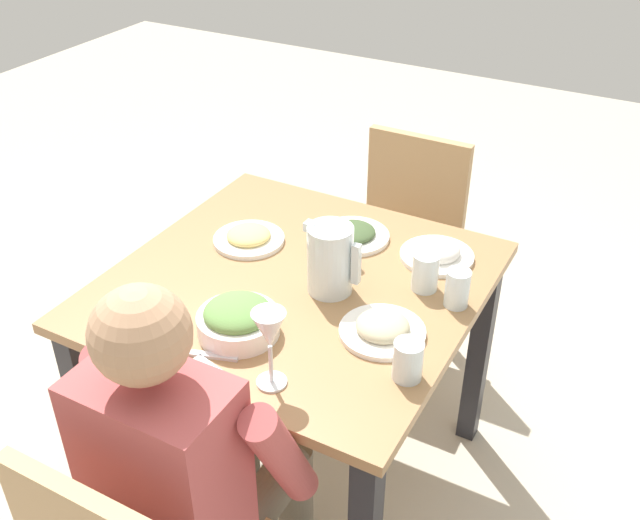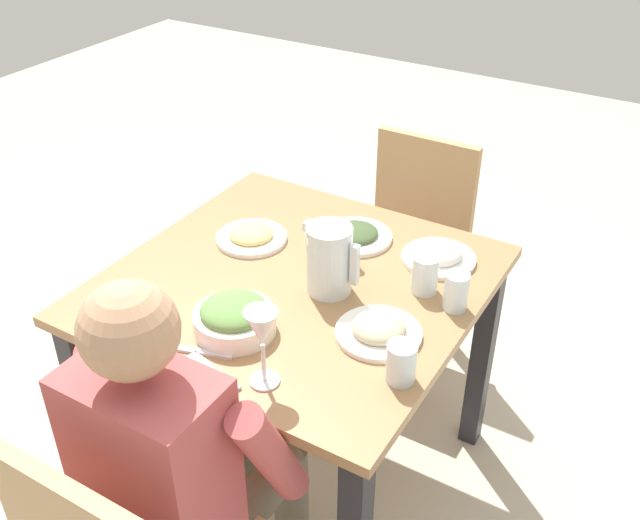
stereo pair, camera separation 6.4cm
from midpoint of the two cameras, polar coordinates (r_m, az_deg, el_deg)
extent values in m
plane|color=#B7AD99|center=(2.49, -2.39, -16.10)|extent=(8.00, 8.00, 0.00)
cube|color=#997047|center=(1.99, -2.88, -1.94)|extent=(0.96, 0.96, 0.03)
cube|color=#232328|center=(2.21, -18.24, -12.48)|extent=(0.06, 0.06, 0.73)
cube|color=#232328|center=(2.69, -5.75, -1.51)|extent=(0.06, 0.06, 0.73)
cube|color=#232328|center=(2.40, 11.53, -7.01)|extent=(0.06, 0.06, 0.73)
cube|color=tan|center=(2.88, 9.32, -3.19)|extent=(0.04, 0.04, 0.41)
cube|color=tan|center=(2.97, 3.21, -1.37)|extent=(0.04, 0.04, 0.41)
cube|color=tan|center=(2.62, 6.68, -7.08)|extent=(0.04, 0.04, 0.41)
cube|color=tan|center=(2.73, 0.08, -4.92)|extent=(0.04, 0.04, 0.41)
cube|color=tan|center=(2.67, 5.04, -0.32)|extent=(0.40, 0.40, 0.03)
cube|color=tan|center=(2.70, 6.85, 5.48)|extent=(0.38, 0.04, 0.42)
cube|color=#B24C4C|center=(1.62, -13.18, -15.95)|extent=(0.32, 0.20, 0.50)
sphere|color=tan|center=(1.37, -15.12, -5.66)|extent=(0.19, 0.19, 0.19)
cylinder|color=#665B4C|center=(1.96, -10.41, -16.82)|extent=(0.11, 0.38, 0.11)
cylinder|color=#665B4C|center=(2.19, -6.77, -16.76)|extent=(0.10, 0.10, 0.43)
cylinder|color=#B24C4C|center=(1.77, -15.38, -9.89)|extent=(0.08, 0.23, 0.37)
cylinder|color=#665B4C|center=(1.89, -6.09, -18.89)|extent=(0.11, 0.38, 0.11)
cylinder|color=#665B4C|center=(2.13, -2.79, -18.53)|extent=(0.10, 0.10, 0.43)
cylinder|color=#B24C4C|center=(1.58, -4.21, -14.98)|extent=(0.08, 0.23, 0.37)
cylinder|color=silver|center=(1.89, -0.18, 0.04)|extent=(0.12, 0.12, 0.19)
cube|color=silver|center=(1.86, 1.85, -0.32)|extent=(0.02, 0.02, 0.11)
cube|color=silver|center=(1.87, -1.63, 2.60)|extent=(0.04, 0.03, 0.02)
cylinder|color=white|center=(1.80, -7.39, -4.97)|extent=(0.20, 0.20, 0.05)
ellipsoid|color=#608E47|center=(1.77, -7.47, -4.07)|extent=(0.16, 0.16, 0.06)
cylinder|color=white|center=(2.16, -6.40, 1.59)|extent=(0.21, 0.21, 0.01)
ellipsoid|color=#E0C670|center=(2.15, -6.43, 1.95)|extent=(0.13, 0.13, 0.04)
cylinder|color=white|center=(2.16, 1.72, 1.87)|extent=(0.22, 0.22, 0.01)
ellipsoid|color=#3D512D|center=(2.15, 1.73, 2.20)|extent=(0.13, 0.13, 0.04)
cylinder|color=white|center=(2.09, 8.22, 0.31)|extent=(0.21, 0.21, 0.01)
ellipsoid|color=white|center=(2.08, 8.26, 0.78)|extent=(0.13, 0.13, 0.06)
cylinder|color=white|center=(1.79, 3.85, -5.60)|extent=(0.21, 0.21, 0.01)
ellipsoid|color=#B7AD89|center=(1.78, 3.87, -5.14)|extent=(0.13, 0.13, 0.05)
cylinder|color=silver|center=(1.65, 5.75, -7.80)|extent=(0.07, 0.07, 0.10)
cylinder|color=silver|center=(1.93, 7.27, -0.93)|extent=(0.07, 0.07, 0.11)
cylinder|color=silver|center=(1.89, 9.70, -2.21)|extent=(0.06, 0.06, 0.10)
cylinder|color=silver|center=(1.67, -4.89, -9.45)|extent=(0.07, 0.07, 0.01)
cylinder|color=silver|center=(1.63, -4.98, -8.07)|extent=(0.01, 0.01, 0.10)
cone|color=silver|center=(1.57, -5.15, -5.46)|extent=(0.08, 0.08, 0.09)
cylinder|color=white|center=(2.02, 1.78, -0.01)|extent=(0.03, 0.03, 0.04)
cylinder|color=#B2B2B7|center=(2.01, 1.79, 0.64)|extent=(0.03, 0.03, 0.01)
cube|color=silver|center=(1.70, -8.90, -8.84)|extent=(0.17, 0.07, 0.01)
cube|color=silver|center=(1.76, -10.36, -7.23)|extent=(0.18, 0.07, 0.01)
camera|label=1|loc=(0.03, -90.93, -0.61)|focal=41.10mm
camera|label=2|loc=(0.03, 89.07, 0.61)|focal=41.10mm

